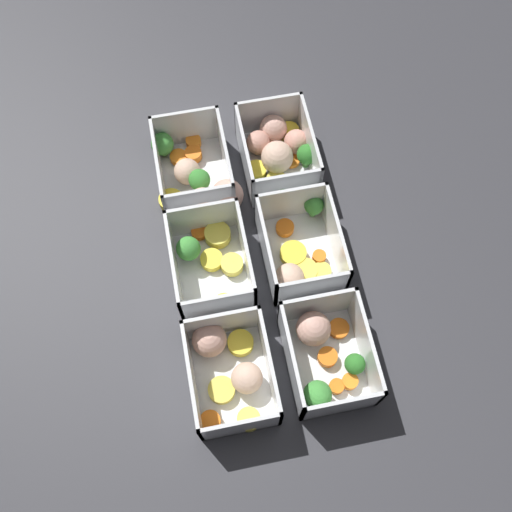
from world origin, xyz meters
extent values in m
plane|color=#38383D|center=(0.00, 0.00, 0.00)|extent=(4.00, 4.00, 0.00)
cube|color=white|center=(-0.17, -0.07, 0.00)|extent=(0.15, 0.11, 0.00)
cube|color=white|center=(-0.17, -0.12, 0.04)|extent=(0.15, 0.01, 0.08)
cube|color=white|center=(-0.17, -0.01, 0.04)|extent=(0.15, 0.01, 0.08)
cube|color=white|center=(-0.24, -0.07, 0.04)|extent=(0.01, 0.11, 0.08)
cube|color=white|center=(-0.10, -0.07, 0.04)|extent=(0.01, 0.11, 0.08)
cylinder|color=orange|center=(-0.13, -0.10, 0.01)|extent=(0.04, 0.04, 0.01)
sphere|color=#D19E8C|center=(-0.12, -0.06, 0.03)|extent=(0.06, 0.06, 0.05)
cylinder|color=orange|center=(-0.16, -0.07, 0.01)|extent=(0.03, 0.03, 0.01)
cylinder|color=#519448|center=(-0.21, -0.04, 0.01)|extent=(0.01, 0.01, 0.01)
sphere|color=#42933D|center=(-0.21, -0.04, 0.03)|extent=(0.04, 0.04, 0.04)
cylinder|color=orange|center=(-0.20, -0.07, 0.01)|extent=(0.03, 0.03, 0.01)
cylinder|color=orange|center=(-0.20, -0.09, 0.01)|extent=(0.03, 0.03, 0.01)
cylinder|color=#407A37|center=(-0.18, -0.10, 0.01)|extent=(0.01, 0.01, 0.01)
sphere|color=#2D7228|center=(-0.18, -0.10, 0.03)|extent=(0.03, 0.03, 0.03)
cube|color=white|center=(0.00, -0.07, 0.00)|extent=(0.15, 0.11, 0.00)
cube|color=white|center=(0.00, -0.12, 0.04)|extent=(0.15, 0.01, 0.08)
cube|color=white|center=(0.00, -0.01, 0.04)|extent=(0.15, 0.01, 0.08)
cube|color=white|center=(-0.07, -0.07, 0.04)|extent=(0.01, 0.11, 0.08)
cube|color=white|center=(0.07, -0.07, 0.04)|extent=(0.01, 0.11, 0.08)
cylinder|color=#DBC647|center=(-0.04, -0.09, 0.01)|extent=(0.03, 0.03, 0.01)
sphere|color=beige|center=(-0.04, -0.04, 0.03)|extent=(0.05, 0.05, 0.04)
cylinder|color=orange|center=(0.04, -0.05, 0.01)|extent=(0.04, 0.04, 0.01)
cylinder|color=yellow|center=(0.00, -0.06, 0.01)|extent=(0.04, 0.04, 0.01)
cylinder|color=orange|center=(-0.01, -0.09, 0.01)|extent=(0.03, 0.03, 0.01)
cylinder|color=#519448|center=(0.06, -0.10, 0.01)|extent=(0.01, 0.01, 0.02)
sphere|color=#42933D|center=(0.06, -0.10, 0.03)|extent=(0.03, 0.03, 0.03)
cylinder|color=#DBC647|center=(-0.03, -0.07, 0.01)|extent=(0.05, 0.05, 0.01)
cube|color=white|center=(0.17, -0.07, 0.00)|extent=(0.15, 0.11, 0.00)
cube|color=white|center=(0.17, -0.12, 0.04)|extent=(0.15, 0.01, 0.08)
cube|color=white|center=(0.17, -0.01, 0.04)|extent=(0.15, 0.01, 0.08)
cube|color=white|center=(0.10, -0.07, 0.04)|extent=(0.01, 0.11, 0.08)
cube|color=white|center=(0.24, -0.07, 0.04)|extent=(0.01, 0.11, 0.08)
cylinder|color=yellow|center=(0.21, -0.10, 0.01)|extent=(0.05, 0.05, 0.02)
sphere|color=tan|center=(0.20, -0.04, 0.02)|extent=(0.05, 0.05, 0.04)
cylinder|color=orange|center=(0.16, -0.09, 0.01)|extent=(0.04, 0.04, 0.01)
sphere|color=beige|center=(0.16, -0.07, 0.03)|extent=(0.06, 0.06, 0.05)
sphere|color=tan|center=(0.19, -0.10, 0.02)|extent=(0.04, 0.04, 0.04)
cylinder|color=#DBC647|center=(0.13, -0.06, 0.01)|extent=(0.03, 0.03, 0.01)
cylinder|color=#407A37|center=(0.10, -0.06, 0.01)|extent=(0.01, 0.01, 0.01)
sphere|color=#2D7228|center=(0.10, -0.06, 0.03)|extent=(0.03, 0.03, 0.03)
sphere|color=#D19E8C|center=(0.22, -0.07, 0.03)|extent=(0.06, 0.06, 0.05)
cylinder|color=yellow|center=(0.15, -0.03, 0.01)|extent=(0.04, 0.04, 0.02)
cylinder|color=#407A37|center=(0.15, -0.11, 0.01)|extent=(0.01, 0.01, 0.02)
sphere|color=#2D7228|center=(0.15, -0.11, 0.03)|extent=(0.03, 0.03, 0.03)
cube|color=white|center=(-0.17, 0.07, 0.00)|extent=(0.15, 0.11, 0.00)
cube|color=white|center=(-0.17, 0.01, 0.04)|extent=(0.15, 0.01, 0.08)
cube|color=white|center=(-0.17, 0.12, 0.04)|extent=(0.15, 0.01, 0.08)
cube|color=white|center=(-0.24, 0.07, 0.04)|extent=(0.01, 0.11, 0.08)
cube|color=white|center=(-0.10, 0.07, 0.04)|extent=(0.01, 0.11, 0.08)
sphere|color=beige|center=(-0.17, 0.05, 0.03)|extent=(0.06, 0.06, 0.04)
cylinder|color=#DBC647|center=(-0.18, 0.08, 0.01)|extent=(0.05, 0.05, 0.01)
sphere|color=#D19E8C|center=(-0.11, 0.09, 0.03)|extent=(0.06, 0.06, 0.05)
cylinder|color=orange|center=(-0.22, 0.11, 0.01)|extent=(0.04, 0.04, 0.01)
cylinder|color=#DBC647|center=(-0.22, 0.05, 0.01)|extent=(0.04, 0.04, 0.01)
cylinder|color=yellow|center=(-0.12, 0.05, 0.01)|extent=(0.04, 0.04, 0.02)
cube|color=white|center=(0.00, 0.07, 0.00)|extent=(0.15, 0.11, 0.00)
cube|color=white|center=(0.00, 0.01, 0.04)|extent=(0.15, 0.01, 0.08)
cube|color=white|center=(0.00, 0.12, 0.04)|extent=(0.15, 0.01, 0.08)
cube|color=white|center=(-0.07, 0.07, 0.04)|extent=(0.01, 0.11, 0.08)
cube|color=white|center=(0.07, 0.07, 0.04)|extent=(0.01, 0.11, 0.08)
cylinder|color=#DBC647|center=(0.05, 0.05, 0.01)|extent=(0.05, 0.05, 0.02)
cylinder|color=yellow|center=(0.01, 0.06, 0.01)|extent=(0.04, 0.04, 0.01)
cylinder|color=#DBC647|center=(0.00, 0.04, 0.01)|extent=(0.04, 0.04, 0.02)
cylinder|color=#519448|center=(0.03, 0.10, 0.01)|extent=(0.01, 0.01, 0.02)
sphere|color=#42933D|center=(0.03, 0.10, 0.03)|extent=(0.04, 0.04, 0.04)
cylinder|color=orange|center=(0.06, 0.08, 0.01)|extent=(0.02, 0.02, 0.01)
cylinder|color=yellow|center=(-0.06, 0.06, 0.01)|extent=(0.04, 0.04, 0.01)
cube|color=white|center=(0.17, 0.07, 0.00)|extent=(0.15, 0.11, 0.00)
cube|color=white|center=(0.17, 0.01, 0.04)|extent=(0.15, 0.01, 0.08)
cube|color=white|center=(0.17, 0.12, 0.04)|extent=(0.15, 0.01, 0.08)
cube|color=white|center=(0.10, 0.07, 0.04)|extent=(0.01, 0.11, 0.08)
cube|color=white|center=(0.24, 0.07, 0.04)|extent=(0.01, 0.11, 0.08)
cylinder|color=orange|center=(0.23, 0.06, 0.01)|extent=(0.03, 0.03, 0.01)
cylinder|color=yellow|center=(0.13, 0.11, 0.01)|extent=(0.05, 0.05, 0.01)
cylinder|color=orange|center=(0.20, 0.09, 0.01)|extent=(0.03, 0.03, 0.01)
sphere|color=beige|center=(0.16, 0.08, 0.02)|extent=(0.05, 0.05, 0.04)
cylinder|color=#49883F|center=(0.14, 0.06, 0.01)|extent=(0.01, 0.01, 0.02)
sphere|color=#388433|center=(0.14, 0.06, 0.03)|extent=(0.03, 0.03, 0.03)
sphere|color=beige|center=(0.10, 0.06, 0.03)|extent=(0.06, 0.06, 0.05)
cylinder|color=orange|center=(0.20, 0.06, 0.01)|extent=(0.04, 0.04, 0.02)
cylinder|color=#519448|center=(0.22, 0.11, 0.01)|extent=(0.01, 0.01, 0.01)
sphere|color=#42933D|center=(0.22, 0.11, 0.03)|extent=(0.04, 0.04, 0.04)
sphere|color=#D19E8C|center=(0.11, 0.02, 0.03)|extent=(0.07, 0.07, 0.05)
camera|label=1|loc=(-0.34, 0.07, 0.83)|focal=42.00mm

